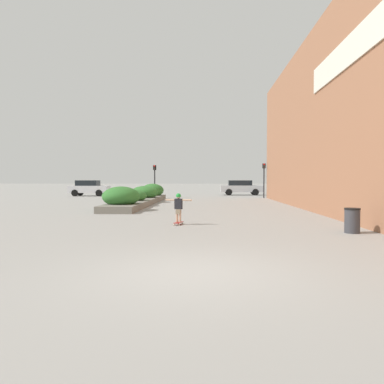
{
  "coord_description": "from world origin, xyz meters",
  "views": [
    {
      "loc": [
        0.28,
        -6.87,
        1.73
      ],
      "look_at": [
        -0.55,
        13.75,
        1.04
      ],
      "focal_mm": 35.0,
      "sensor_mm": 36.0,
      "label": 1
    }
  ],
  "objects_px": {
    "car_center_right": "(89,188)",
    "skateboarder": "(178,205)",
    "trash_bin": "(352,220)",
    "car_center_left": "(340,188)",
    "car_leftmost": "(241,187)",
    "traffic_light_left": "(155,175)",
    "traffic_light_right": "(264,174)",
    "skateboard": "(178,223)"
  },
  "relations": [
    {
      "from": "skateboarder",
      "to": "trash_bin",
      "type": "xyz_separation_m",
      "value": [
        5.78,
        -1.99,
        -0.36
      ]
    },
    {
      "from": "skateboarder",
      "to": "car_leftmost",
      "type": "xyz_separation_m",
      "value": [
        4.86,
        27.4,
        0.09
      ]
    },
    {
      "from": "trash_bin",
      "to": "car_center_right",
      "type": "xyz_separation_m",
      "value": [
        -17.07,
        26.47,
        0.45
      ]
    },
    {
      "from": "car_center_left",
      "to": "traffic_light_left",
      "type": "distance_m",
      "value": 18.76
    },
    {
      "from": "skateboarder",
      "to": "traffic_light_left",
      "type": "bearing_deg",
      "value": 114.23
    },
    {
      "from": "skateboarder",
      "to": "car_center_right",
      "type": "xyz_separation_m",
      "value": [
        -11.29,
        24.49,
        0.09
      ]
    },
    {
      "from": "skateboard",
      "to": "skateboarder",
      "type": "bearing_deg",
      "value": 13.73
    },
    {
      "from": "skateboarder",
      "to": "car_center_left",
      "type": "distance_m",
      "value": 28.27
    },
    {
      "from": "car_leftmost",
      "to": "car_center_left",
      "type": "bearing_deg",
      "value": 71.95
    },
    {
      "from": "trash_bin",
      "to": "car_center_left",
      "type": "bearing_deg",
      "value": 71.52
    },
    {
      "from": "trash_bin",
      "to": "car_center_right",
      "type": "relative_size",
      "value": 0.2
    },
    {
      "from": "skateboard",
      "to": "trash_bin",
      "type": "distance_m",
      "value": 6.12
    },
    {
      "from": "skateboard",
      "to": "traffic_light_right",
      "type": "height_order",
      "value": "traffic_light_right"
    },
    {
      "from": "car_center_right",
      "to": "skateboarder",
      "type": "bearing_deg",
      "value": 24.76
    },
    {
      "from": "traffic_light_left",
      "to": "trash_bin",
      "type": "bearing_deg",
      "value": -66.93
    },
    {
      "from": "trash_bin",
      "to": "skateboard",
      "type": "bearing_deg",
      "value": 161.01
    },
    {
      "from": "trash_bin",
      "to": "car_leftmost",
      "type": "distance_m",
      "value": 29.4
    },
    {
      "from": "traffic_light_left",
      "to": "traffic_light_right",
      "type": "height_order",
      "value": "traffic_light_right"
    },
    {
      "from": "car_center_left",
      "to": "car_center_right",
      "type": "xyz_separation_m",
      "value": [
        -25.83,
        0.24,
        0.01
      ]
    },
    {
      "from": "car_leftmost",
      "to": "car_center_right",
      "type": "relative_size",
      "value": 1.14
    },
    {
      "from": "traffic_light_left",
      "to": "traffic_light_right",
      "type": "bearing_deg",
      "value": 2.45
    },
    {
      "from": "car_center_left",
      "to": "car_center_right",
      "type": "bearing_deg",
      "value": 89.46
    },
    {
      "from": "skateboarder",
      "to": "car_leftmost",
      "type": "distance_m",
      "value": 27.82
    },
    {
      "from": "car_center_left",
      "to": "traffic_light_left",
      "type": "relative_size",
      "value": 1.36
    },
    {
      "from": "trash_bin",
      "to": "car_leftmost",
      "type": "xyz_separation_m",
      "value": [
        -0.92,
        29.39,
        0.45
      ]
    },
    {
      "from": "trash_bin",
      "to": "traffic_light_left",
      "type": "bearing_deg",
      "value": 113.07
    },
    {
      "from": "skateboarder",
      "to": "car_center_left",
      "type": "relative_size",
      "value": 0.27
    },
    {
      "from": "traffic_light_left",
      "to": "skateboard",
      "type": "bearing_deg",
      "value": -79.5
    },
    {
      "from": "skateboard",
      "to": "car_center_right",
      "type": "bearing_deg",
      "value": 128.48
    },
    {
      "from": "skateboarder",
      "to": "traffic_light_left",
      "type": "xyz_separation_m",
      "value": [
        -3.8,
        20.51,
        1.35
      ]
    },
    {
      "from": "car_leftmost",
      "to": "traffic_light_right",
      "type": "relative_size",
      "value": 1.44
    },
    {
      "from": "trash_bin",
      "to": "car_leftmost",
      "type": "relative_size",
      "value": 0.17
    },
    {
      "from": "car_leftmost",
      "to": "traffic_light_right",
      "type": "bearing_deg",
      "value": 13.42
    },
    {
      "from": "car_center_right",
      "to": "traffic_light_left",
      "type": "distance_m",
      "value": 8.57
    },
    {
      "from": "skateboarder",
      "to": "car_center_left",
      "type": "xyz_separation_m",
      "value": [
        14.54,
        24.24,
        0.08
      ]
    },
    {
      "from": "car_leftmost",
      "to": "traffic_light_left",
      "type": "relative_size",
      "value": 1.51
    },
    {
      "from": "trash_bin",
      "to": "traffic_light_left",
      "type": "height_order",
      "value": "traffic_light_left"
    },
    {
      "from": "skateboarder",
      "to": "traffic_light_right",
      "type": "xyz_separation_m",
      "value": [
        6.4,
        20.94,
        1.45
      ]
    },
    {
      "from": "trash_bin",
      "to": "car_center_left",
      "type": "distance_m",
      "value": 27.66
    },
    {
      "from": "traffic_light_left",
      "to": "traffic_light_right",
      "type": "distance_m",
      "value": 10.21
    },
    {
      "from": "traffic_light_right",
      "to": "skateboarder",
      "type": "bearing_deg",
      "value": -106.99
    },
    {
      "from": "car_center_right",
      "to": "car_leftmost",
      "type": "bearing_deg",
      "value": 100.22
    }
  ]
}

